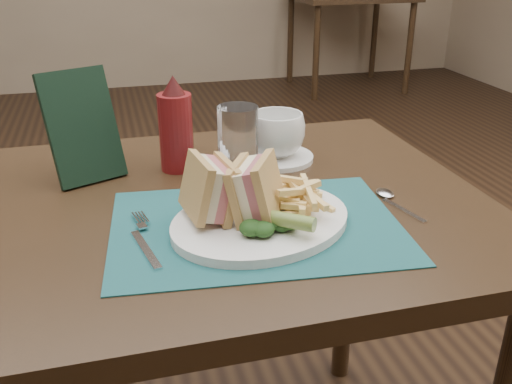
# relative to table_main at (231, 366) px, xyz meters

# --- Properties ---
(floor) EXTENTS (7.00, 7.00, 0.00)m
(floor) POSITION_rel_table_main_xyz_m (0.00, 0.50, -0.38)
(floor) COLOR black
(floor) RESTS_ON ground
(wall_back) EXTENTS (6.00, 0.00, 6.00)m
(wall_back) POSITION_rel_table_main_xyz_m (0.00, 4.00, -0.38)
(wall_back) COLOR gray
(wall_back) RESTS_ON ground
(table_main) EXTENTS (0.90, 0.75, 0.75)m
(table_main) POSITION_rel_table_main_xyz_m (0.00, 0.00, 0.00)
(table_main) COLOR black
(table_main) RESTS_ON ground
(table_bg_right) EXTENTS (0.90, 0.75, 0.75)m
(table_bg_right) POSITION_rel_table_main_xyz_m (1.76, 3.52, 0.00)
(table_bg_right) COLOR black
(table_bg_right) RESTS_ON ground
(placemat) EXTENTS (0.48, 0.37, 0.00)m
(placemat) POSITION_rel_table_main_xyz_m (0.02, -0.12, 0.38)
(placemat) COLOR #184B4D
(placemat) RESTS_ON table_main
(plate) EXTENTS (0.37, 0.34, 0.01)m
(plate) POSITION_rel_table_main_xyz_m (0.03, -0.12, 0.38)
(plate) COLOR white
(plate) RESTS_ON placemat
(sandwich_half_a) EXTENTS (0.09, 0.11, 0.10)m
(sandwich_half_a) POSITION_rel_table_main_xyz_m (-0.07, -0.10, 0.44)
(sandwich_half_a) COLOR tan
(sandwich_half_a) RESTS_ON plate
(sandwich_half_b) EXTENTS (0.11, 0.12, 0.10)m
(sandwich_half_b) POSITION_rel_table_main_xyz_m (0.00, -0.11, 0.44)
(sandwich_half_b) COLOR tan
(sandwich_half_b) RESTS_ON plate
(kale_garnish) EXTENTS (0.11, 0.08, 0.03)m
(kale_garnish) POSITION_rel_table_main_xyz_m (0.03, -0.17, 0.41)
(kale_garnish) COLOR #173613
(kale_garnish) RESTS_ON plate
(pickle_spear) EXTENTS (0.11, 0.09, 0.03)m
(pickle_spear) POSITION_rel_table_main_xyz_m (0.04, -0.17, 0.41)
(pickle_spear) COLOR #5A742C
(pickle_spear) RESTS_ON plate
(fries_pile) EXTENTS (0.18, 0.20, 0.05)m
(fries_pile) POSITION_rel_table_main_xyz_m (0.09, -0.10, 0.42)
(fries_pile) COLOR #F6D07B
(fries_pile) RESTS_ON plate
(fork) EXTENTS (0.07, 0.17, 0.01)m
(fork) POSITION_rel_table_main_xyz_m (-0.15, -0.12, 0.38)
(fork) COLOR silver
(fork) RESTS_ON placemat
(spoon) EXTENTS (0.07, 0.15, 0.01)m
(spoon) POSITION_rel_table_main_xyz_m (0.27, -0.10, 0.38)
(spoon) COLOR silver
(spoon) RESTS_ON table_main
(saucer) EXTENTS (0.16, 0.16, 0.01)m
(saucer) POSITION_rel_table_main_xyz_m (0.14, 0.16, 0.38)
(saucer) COLOR white
(saucer) RESTS_ON table_main
(coffee_cup) EXTENTS (0.16, 0.16, 0.09)m
(coffee_cup) POSITION_rel_table_main_xyz_m (0.14, 0.16, 0.43)
(coffee_cup) COLOR white
(coffee_cup) RESTS_ON saucer
(drinking_glass) EXTENTS (0.10, 0.10, 0.13)m
(drinking_glass) POSITION_rel_table_main_xyz_m (0.05, 0.12, 0.44)
(drinking_glass) COLOR white
(drinking_glass) RESTS_ON table_main
(ketchup_bottle) EXTENTS (0.08, 0.08, 0.19)m
(ketchup_bottle) POSITION_rel_table_main_xyz_m (-0.06, 0.16, 0.47)
(ketchup_bottle) COLOR maroon
(ketchup_bottle) RESTS_ON table_main
(check_presenter) EXTENTS (0.15, 0.12, 0.20)m
(check_presenter) POSITION_rel_table_main_xyz_m (-0.24, 0.16, 0.48)
(check_presenter) COLOR black
(check_presenter) RESTS_ON table_main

